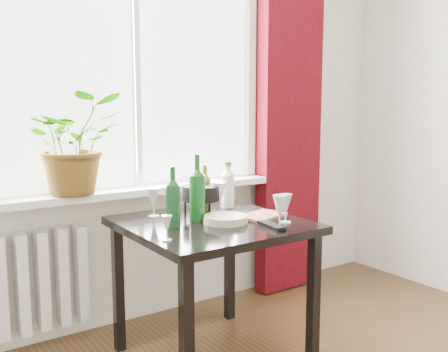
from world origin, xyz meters
TOP-DOWN VIEW (x-y plane):
  - window at (0.00, 2.22)m, footprint 1.72×0.08m
  - windowsill at (0.00, 2.15)m, footprint 1.72×0.20m
  - curtain at (1.12, 2.12)m, footprint 0.50×0.12m
  - radiator at (-0.75, 2.18)m, footprint 0.80×0.10m
  - table at (0.10, 1.55)m, footprint 0.85×0.85m
  - potted_plant at (-0.40, 2.13)m, footprint 0.50×0.43m
  - wine_bottle_left at (-0.11, 1.57)m, footprint 0.07×0.07m
  - wine_bottle_right at (0.05, 1.61)m, footprint 0.09×0.09m
  - bottle_amber at (0.21, 1.78)m, footprint 0.08×0.08m
  - cleaning_bottle at (0.37, 1.80)m, footprint 0.09×0.09m
  - wineglass_front_right at (0.28, 1.24)m, footprint 0.09×0.09m
  - wineglass_far_right at (0.38, 1.31)m, footprint 0.07×0.07m
  - wineglass_back_center at (0.23, 1.68)m, footprint 0.08×0.08m
  - wineglass_back_left at (-0.10, 1.81)m, footprint 0.08×0.08m
  - wineglass_front_left at (-0.26, 1.35)m, footprint 0.05×0.05m
  - plate_stack at (0.14, 1.48)m, footprint 0.25×0.25m
  - fondue_pot at (0.14, 1.73)m, footprint 0.28×0.26m
  - tv_remote at (0.26, 1.28)m, footprint 0.07×0.19m
  - cutting_board at (0.37, 1.48)m, footprint 0.29×0.23m

SIDE VIEW (x-z plane):
  - radiator at x=-0.75m, z-range 0.10..0.66m
  - table at x=0.10m, z-range 0.28..1.02m
  - cutting_board at x=0.37m, z-range 0.74..0.75m
  - tv_remote at x=0.26m, z-range 0.74..0.76m
  - plate_stack at x=0.14m, z-range 0.74..0.78m
  - wineglass_front_left at x=-0.26m, z-range 0.74..0.85m
  - wineglass_far_right at x=0.38m, z-range 0.74..0.89m
  - wineglass_back_left at x=-0.10m, z-range 0.74..0.90m
  - fondue_pot at x=0.14m, z-range 0.74..0.90m
  - wineglass_front_right at x=0.28m, z-range 0.74..0.91m
  - windowsill at x=0.00m, z-range 0.80..0.84m
  - wineglass_back_center at x=0.23m, z-range 0.74..0.92m
  - cleaning_bottle at x=0.37m, z-range 0.74..1.00m
  - bottle_amber at x=0.21m, z-range 0.74..1.00m
  - wine_bottle_left at x=-0.11m, z-range 0.74..1.04m
  - wine_bottle_right at x=0.05m, z-range 0.74..1.09m
  - potted_plant at x=-0.40m, z-range 0.85..1.39m
  - curtain at x=1.12m, z-range 0.01..2.58m
  - window at x=0.00m, z-range 0.79..2.41m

